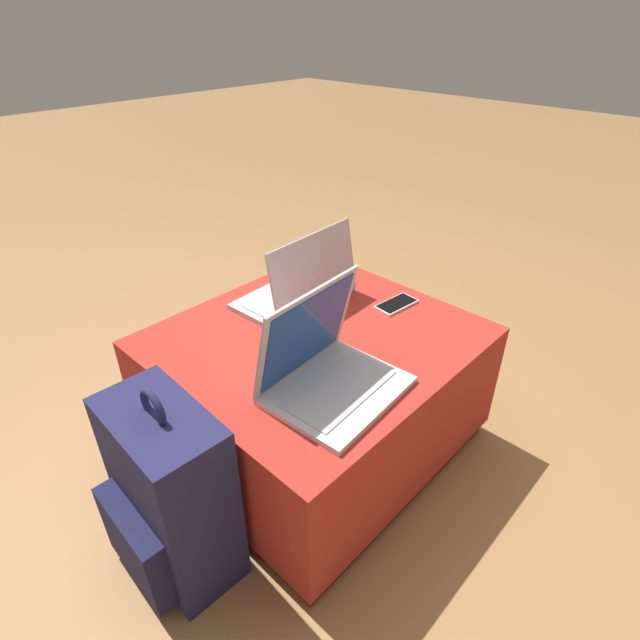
% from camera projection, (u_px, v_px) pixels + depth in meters
% --- Properties ---
extents(ground_plane, '(14.00, 14.00, 0.00)m').
position_uv_depth(ground_plane, '(316.00, 438.00, 1.67)').
color(ground_plane, '#9E7042').
extents(ottoman, '(0.85, 0.79, 0.42)m').
position_uv_depth(ottoman, '(316.00, 390.00, 1.56)').
color(ottoman, maroon).
rests_on(ottoman, ground_plane).
extents(laptop_near, '(0.34, 0.28, 0.27)m').
position_uv_depth(laptop_near, '(327.00, 370.00, 1.22)').
color(laptop_near, silver).
rests_on(laptop_near, ottoman).
extents(laptop_far, '(0.37, 0.26, 0.25)m').
position_uv_depth(laptop_far, '(300.00, 289.00, 1.58)').
color(laptop_far, '#B7B7BC').
rests_on(laptop_far, ottoman).
extents(cell_phone, '(0.15, 0.08, 0.01)m').
position_uv_depth(cell_phone, '(396.00, 304.00, 1.59)').
color(cell_phone, white).
rests_on(cell_phone, ottoman).
extents(backpack, '(0.25, 0.33, 0.56)m').
position_uv_depth(backpack, '(169.00, 497.00, 1.19)').
color(backpack, '#23234C').
rests_on(backpack, ground_plane).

